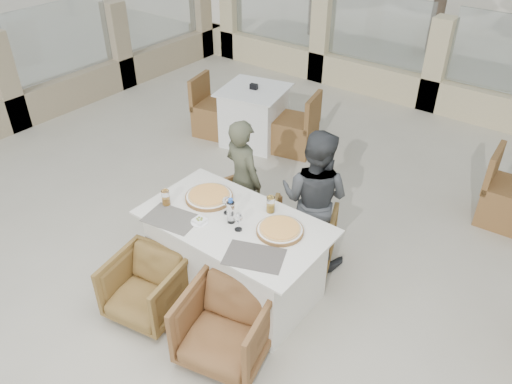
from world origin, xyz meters
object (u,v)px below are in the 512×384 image
Objects in this scene: beer_glass_right at (271,204)px; diner_right at (314,199)px; wine_glass_centre at (227,204)px; beer_glass_left at (166,198)px; pizza_left at (209,196)px; armchair_near_right at (226,326)px; wine_glass_near at (238,221)px; armchair_far_right at (300,238)px; armchair_near_left at (146,287)px; armchair_far_left at (242,211)px; bg_table_a at (254,116)px; dining_table at (235,256)px; pizza_right at (280,230)px; water_bottle at (231,211)px; diner_left at (243,180)px; olive_dish at (200,220)px.

beer_glass_right is 0.53m from diner_right.
beer_glass_left is (-0.50, -0.23, -0.02)m from wine_glass_centre.
armchair_near_right is at bearing -42.50° from pizza_left.
wine_glass_near is 0.93m from armchair_far_right.
wine_glass_near is 0.99m from armchair_near_left.
armchair_far_left is (-0.62, 0.36, -0.56)m from beer_glass_right.
pizza_left is 0.95m from armchair_near_left.
bg_table_a is at bearing 125.18° from wine_glass_near.
bg_table_a is at bearing 122.85° from wine_glass_centre.
dining_table is at bearing -119.10° from beer_glass_right.
dining_table is at bearing -68.27° from bg_table_a.
wine_glass_near is at bearing -99.36° from beer_glass_right.
armchair_near_left is (-0.81, -0.79, -0.52)m from pizza_right.
wine_glass_centre reaches higher than armchair_near_left.
pizza_right is (0.77, -0.01, -0.00)m from pizza_left.
pizza_left is 1.17m from armchair_near_right.
dining_table is at bearing 145.07° from wine_glass_near.
water_bottle reaches higher than armchair_far_left.
diner_left reaches higher than wine_glass_centre.
pizza_right is (0.39, 0.11, 0.41)m from dining_table.
diner_left is (-0.24, 0.88, -0.15)m from olive_dish.
pizza_left is 0.41m from water_bottle.
beer_glass_left is (-0.24, -0.29, 0.04)m from pizza_left.
water_bottle is at bearing -113.99° from dining_table.
olive_dish is at bearing -1.62° from beer_glass_left.
armchair_far_right is 0.80m from diner_left.
armchair_far_left is (0.17, 0.83, -0.56)m from beer_glass_left.
beer_glass_left is (-0.62, -0.18, 0.46)m from dining_table.
pizza_right is at bearing -60.87° from bg_table_a.
dining_table is 0.50m from olive_dish.
wine_glass_near is 0.97m from diner_left.
water_bottle is 0.89m from diner_right.
pizza_left reaches higher than armchair_near_right.
wine_glass_near is 0.35m from olive_dish.
armchair_near_left is (0.03, -1.33, -0.01)m from armchair_far_left.
wine_glass_centre is 1.26× the size of beer_glass_right.
armchair_near_right is at bearing -89.08° from pizza_right.
diner_left reaches higher than armchair_near_right.
beer_glass_right reaches higher than bg_table_a.
dining_table is 2.58× the size of armchair_far_left.
bg_table_a is (-1.38, 2.52, -0.41)m from olive_dish.
wine_glass_centre is 0.11× the size of bg_table_a.
diner_right reaches higher than wine_glass_centre.
pizza_right is 0.30m from beer_glass_right.
diner_left is at bearing -2.10° from diner_right.
diner_left is (-0.01, 0.03, 0.36)m from armchair_far_left.
beer_glass_left is at bearing -128.65° from pizza_left.
pizza_left is 0.31× the size of diner_right.
dining_table is 0.73m from armchair_near_right.
beer_glass_left is 0.09× the size of bg_table_a.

